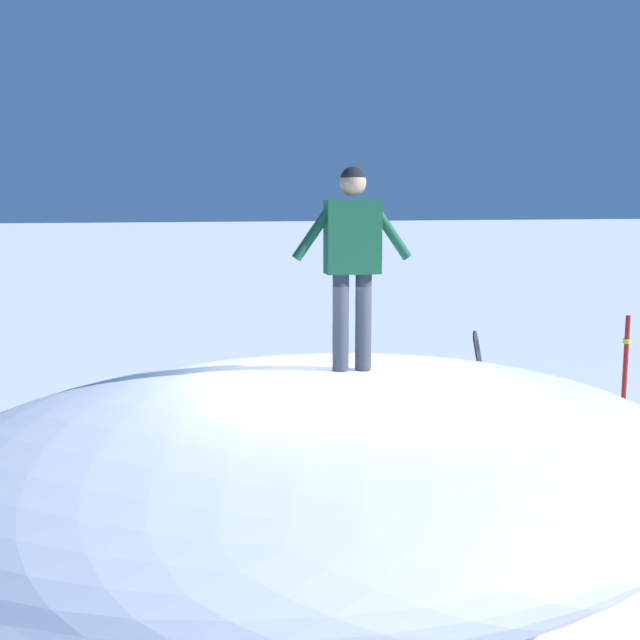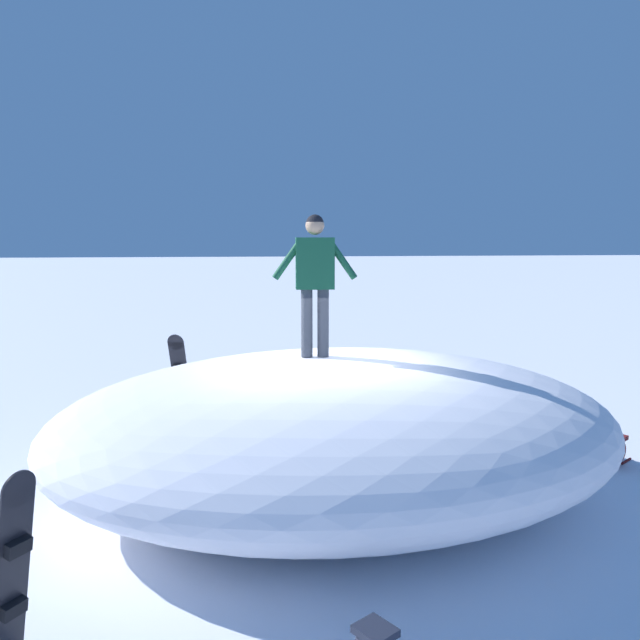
# 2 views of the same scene
# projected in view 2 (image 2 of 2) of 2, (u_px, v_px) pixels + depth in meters

# --- Properties ---
(ground) EXTENTS (240.00, 240.00, 0.00)m
(ground) POSITION_uv_depth(u_px,v_px,m) (324.00, 494.00, 7.71)
(ground) COLOR white
(snow_mound) EXTENTS (7.28, 5.72, 1.77)m
(snow_mound) POSITION_uv_depth(u_px,v_px,m) (337.00, 427.00, 7.56)
(snow_mound) COLOR white
(snow_mound) RESTS_ON ground
(snowboarder_standing) EXTENTS (1.04, 0.26, 1.73)m
(snowboarder_standing) POSITION_uv_depth(u_px,v_px,m) (315.00, 272.00, 7.34)
(snowboarder_standing) COLOR #333842
(snowboarder_standing) RESTS_ON snow_mound
(snowboard_primary_upright) EXTENTS (0.42, 0.53, 1.60)m
(snowboard_primary_upright) POSITION_uv_depth(u_px,v_px,m) (180.00, 376.00, 10.71)
(snowboard_primary_upright) COLOR black
(snowboard_primary_upright) RESTS_ON ground
(snowboard_secondary_upright) EXTENTS (0.42, 0.41, 1.56)m
(snowboard_secondary_upright) POSITION_uv_depth(u_px,v_px,m) (14.00, 566.00, 4.48)
(snowboard_secondary_upright) COLOR black
(snowboard_secondary_upright) RESTS_ON ground
(backpack_near) EXTENTS (0.64, 0.50, 0.43)m
(backpack_near) POSITION_uv_depth(u_px,v_px,m) (615.00, 450.00, 8.67)
(backpack_near) COLOR maroon
(backpack_near) RESTS_ON ground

